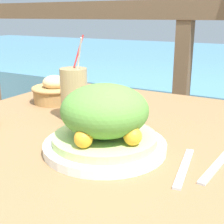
% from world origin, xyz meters
% --- Properties ---
extents(patio_table, '(0.94, 0.98, 0.76)m').
position_xyz_m(patio_table, '(0.00, 0.00, 0.66)').
color(patio_table, olive).
rests_on(patio_table, ground_plane).
extents(railing_fence, '(2.80, 0.08, 1.13)m').
position_xyz_m(railing_fence, '(0.00, 0.78, 0.84)').
color(railing_fence, brown).
rests_on(railing_fence, ground_plane).
extents(salad_plate, '(0.29, 0.29, 0.16)m').
position_xyz_m(salad_plate, '(0.09, -0.11, 0.83)').
color(salad_plate, white).
rests_on(salad_plate, patio_table).
extents(drink_glass, '(0.08, 0.08, 0.25)m').
position_xyz_m(drink_glass, '(-0.11, 0.05, 0.84)').
color(drink_glass, tan).
rests_on(drink_glass, patio_table).
extents(bread_basket, '(0.17, 0.17, 0.10)m').
position_xyz_m(bread_basket, '(-0.28, 0.16, 0.80)').
color(bread_basket, '#AD7F47').
rests_on(bread_basket, patio_table).
extents(fork, '(0.04, 0.18, 0.00)m').
position_xyz_m(fork, '(0.28, -0.11, 0.76)').
color(fork, silver).
rests_on(fork, patio_table).
extents(knife, '(0.04, 0.18, 0.00)m').
position_xyz_m(knife, '(0.34, -0.07, 0.76)').
color(knife, silver).
rests_on(knife, patio_table).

